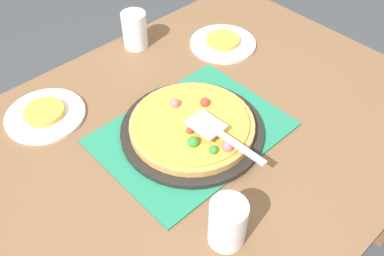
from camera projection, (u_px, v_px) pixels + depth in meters
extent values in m
cube|color=brown|center=(192.00, 137.00, 1.14)|extent=(1.40, 1.00, 0.03)
cube|color=brown|center=(228.00, 72.00, 1.93)|extent=(0.07, 0.07, 0.72)
cube|color=#237F5B|center=(192.00, 132.00, 1.12)|extent=(0.48, 0.36, 0.01)
cylinder|color=black|center=(192.00, 130.00, 1.12)|extent=(0.38, 0.38, 0.01)
cylinder|color=tan|center=(192.00, 125.00, 1.10)|extent=(0.33, 0.33, 0.02)
cylinder|color=gold|center=(192.00, 122.00, 1.09)|extent=(0.30, 0.30, 0.01)
sphere|color=#B76675|center=(175.00, 103.00, 1.13)|extent=(0.03, 0.03, 0.03)
sphere|color=#E5CC7F|center=(204.00, 115.00, 1.10)|extent=(0.02, 0.02, 0.02)
sphere|color=red|center=(190.00, 131.00, 1.06)|extent=(0.02, 0.02, 0.02)
sphere|color=#B76675|center=(229.00, 145.00, 1.02)|extent=(0.03, 0.03, 0.03)
sphere|color=#338433|center=(193.00, 142.00, 1.03)|extent=(0.03, 0.03, 0.03)
sphere|color=#338433|center=(214.00, 150.00, 1.02)|extent=(0.02, 0.02, 0.02)
sphere|color=red|center=(205.00, 102.00, 1.13)|extent=(0.03, 0.03, 0.03)
cylinder|color=white|center=(45.00, 115.00, 1.17)|extent=(0.22, 0.22, 0.01)
cylinder|color=white|center=(223.00, 43.00, 1.41)|extent=(0.22, 0.22, 0.01)
cylinder|color=gold|center=(44.00, 112.00, 1.16)|extent=(0.11, 0.11, 0.02)
cylinder|color=gold|center=(223.00, 40.00, 1.40)|extent=(0.11, 0.11, 0.02)
cylinder|color=white|center=(135.00, 30.00, 1.36)|extent=(0.08, 0.08, 0.12)
cylinder|color=white|center=(228.00, 223.00, 0.87)|extent=(0.08, 0.08, 0.12)
cube|color=silver|center=(206.00, 124.00, 1.05)|extent=(0.07, 0.09, 0.00)
cube|color=#B2B2B7|center=(242.00, 148.00, 0.99)|extent=(0.02, 0.14, 0.01)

